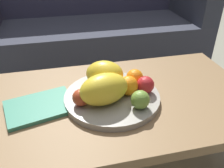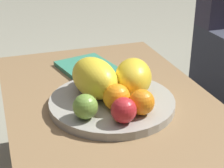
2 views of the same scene
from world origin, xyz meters
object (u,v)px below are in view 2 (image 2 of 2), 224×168
object	(u,v)px
coffee_table	(118,124)
orange_left	(142,102)
orange_front	(117,97)
apple_left	(124,110)
melon_smaller_beside	(133,77)
fruit_bowl	(112,103)
apple_front	(89,75)
banana_bunch	(121,85)
melon_large_front	(95,78)
magazine	(89,69)
apple_right	(85,107)

from	to	relation	value
coffee_table	orange_left	world-z (taller)	orange_left
orange_front	apple_left	world-z (taller)	orange_front
melon_smaller_beside	orange_front	distance (m)	0.11
apple_left	orange_left	bearing A→B (deg)	111.71
coffee_table	fruit_bowl	distance (m)	0.07
melon_smaller_beside	apple_front	size ratio (longest dim) A/B	2.40
orange_left	banana_bunch	bearing A→B (deg)	-176.41
melon_large_front	magazine	world-z (taller)	melon_large_front
apple_front	orange_front	bearing A→B (deg)	8.93
fruit_bowl	apple_left	xyz separation A→B (m)	(0.13, -0.01, 0.05)
orange_front	apple_left	bearing A→B (deg)	-3.64
fruit_bowl	melon_smaller_beside	xyz separation A→B (m)	(-0.01, 0.07, 0.07)
melon_smaller_beside	apple_left	bearing A→B (deg)	-30.05
apple_left	magazine	bearing A→B (deg)	177.34
melon_smaller_beside	magazine	distance (m)	0.28
banana_bunch	apple_front	bearing A→B (deg)	-139.40
fruit_bowl	orange_left	size ratio (longest dim) A/B	5.28
coffee_table	apple_left	distance (m)	0.14
banana_bunch	magazine	xyz separation A→B (m)	(-0.25, -0.03, -0.04)
fruit_bowl	orange_front	distance (m)	0.08
orange_left	apple_right	world-z (taller)	orange_left
coffee_table	melon_smaller_beside	distance (m)	0.15
apple_left	apple_front	bearing A→B (deg)	-174.41
apple_right	banana_bunch	distance (m)	0.18
fruit_bowl	magazine	distance (m)	0.28
coffee_table	melon_smaller_beside	size ratio (longest dim) A/B	7.38
orange_front	apple_front	distance (m)	0.19
melon_large_front	orange_front	world-z (taller)	melon_large_front
coffee_table	banana_bunch	distance (m)	0.12
fruit_bowl	orange_left	distance (m)	0.13
melon_large_front	apple_left	world-z (taller)	melon_large_front
magazine	apple_left	bearing A→B (deg)	-16.20
melon_large_front	orange_left	xyz separation A→B (m)	(0.15, 0.09, -0.02)
apple_right	orange_front	bearing A→B (deg)	100.07
melon_large_front	apple_right	world-z (taller)	melon_large_front
melon_large_front	fruit_bowl	bearing A→B (deg)	46.56
apple_left	banana_bunch	world-z (taller)	apple_left
orange_left	apple_right	xyz separation A→B (m)	(-0.03, -0.15, -0.00)
melon_large_front	orange_front	xyz separation A→B (m)	(0.10, 0.03, -0.02)
melon_smaller_beside	magazine	xyz separation A→B (m)	(-0.27, -0.07, -0.07)
orange_left	apple_left	distance (m)	0.07
fruit_bowl	apple_right	size ratio (longest dim) A/B	5.48
melon_large_front	orange_left	distance (m)	0.18
melon_smaller_beside	melon_large_front	bearing A→B (deg)	-102.71
orange_front	banana_bunch	xyz separation A→B (m)	(-0.10, 0.05, -0.01)
orange_front	orange_left	world-z (taller)	orange_front
melon_smaller_beside	apple_right	world-z (taller)	melon_smaller_beside
orange_front	fruit_bowl	bearing A→B (deg)	172.85
melon_smaller_beside	apple_right	distance (m)	0.20
apple_right	fruit_bowl	bearing A→B (deg)	127.98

